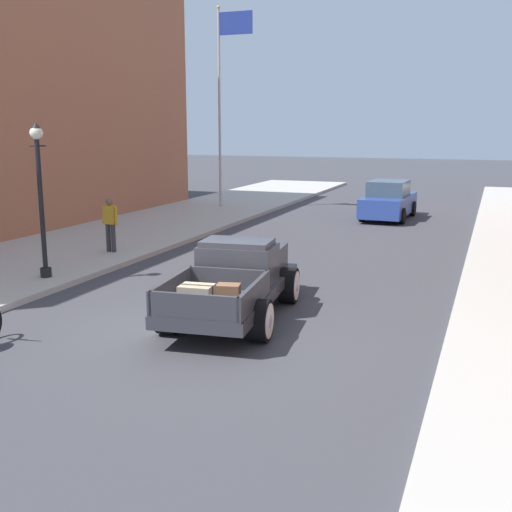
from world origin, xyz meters
TOP-DOWN VIEW (x-y plane):
  - ground_plane at (0.00, 0.00)m, footprint 140.00×140.00m
  - hotrod_truck_gunmetal at (0.20, 1.16)m, footprint 2.55×5.07m
  - car_background_blue at (0.89, 16.43)m, footprint 1.99×4.36m
  - pedestrian_sidewalk_left at (-5.69, 5.29)m, footprint 0.53×0.22m
  - street_lamp_near at (-5.37, 1.89)m, footprint 0.50×0.32m
  - flagpole at (-6.99, 16.85)m, footprint 1.74×0.16m

SIDE VIEW (x-z plane):
  - ground_plane at x=0.00m, z-range 0.00..0.00m
  - hotrod_truck_gunmetal at x=0.20m, z-range -0.04..1.54m
  - car_background_blue at x=0.89m, z-range -0.06..1.59m
  - pedestrian_sidewalk_left at x=-5.69m, z-range 0.26..1.91m
  - street_lamp_near at x=-5.37m, z-range 0.46..4.31m
  - flagpole at x=-6.99m, z-range 1.19..10.35m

